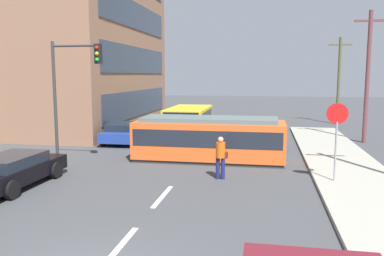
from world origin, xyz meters
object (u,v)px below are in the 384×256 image
Objects in this scene: city_bus at (189,119)px; stop_sign at (337,126)px; traffic_light_mast at (72,81)px; parked_sedan_mid at (13,170)px; parked_sedan_far at (125,132)px; utility_pole_mid at (368,75)px; streetcar_tram at (209,138)px; pedestrian_crossing at (221,155)px; utility_pole_far at (339,79)px.

stop_sign is (7.67, -11.17, 1.14)m from city_bus.
city_bus is 10.99m from traffic_light_mast.
parked_sedan_far is at bearing 86.02° from parked_sedan_mid.
traffic_light_mast is at bearing -90.57° from parked_sedan_far.
utility_pole_mid is at bearing 71.59° from stop_sign.
streetcar_tram reaches higher than city_bus.
pedestrian_crossing reaches higher than parked_sedan_mid.
streetcar_tram reaches higher than pedestrian_crossing.
utility_pole_far is at bearing 90.16° from utility_pole_mid.
stop_sign reaches higher than parked_sedan_mid.
streetcar_tram is 2.44× the size of stop_sign.
utility_pole_mid is at bearing -6.71° from city_bus.
parked_sedan_mid is at bearing -93.98° from parked_sedan_far.
utility_pole_mid reaches higher than utility_pole_far.
city_bus is at bearing 107.03° from pedestrian_crossing.
parked_sedan_far is 13.13m from stop_sign.
streetcar_tram is 8.24m from city_bus.
utility_pole_mid is 9.14m from utility_pole_far.
pedestrian_crossing is at bearing -72.97° from city_bus.
utility_pole_far is (10.93, 7.84, 2.64)m from city_bus.
traffic_light_mast reaches higher than stop_sign.
streetcar_tram is 4.20× the size of pedestrian_crossing.
streetcar_tram is 0.91× the size of utility_pole_mid.
utility_pole_far is at bearing 35.66° from city_bus.
parked_sedan_far is (0.68, 9.77, -0.00)m from parked_sedan_mid.
city_bus is 13.60m from stop_sign.
utility_pole_far reaches higher than parked_sedan_far.
streetcar_tram reaches higher than parked_sedan_far.
parked_sedan_mid is 0.83× the size of traffic_light_mast.
parked_sedan_far is at bearing 89.43° from traffic_light_mast.
utility_pole_mid is at bearing 52.76° from pedestrian_crossing.
streetcar_tram reaches higher than parked_sedan_mid.
utility_pole_far is at bearing 68.49° from pedestrian_crossing.
traffic_light_mast is 0.78× the size of utility_pole_far.
pedestrian_crossing is (3.43, -11.20, -0.11)m from city_bus.
parked_sedan_far is at bearing 146.02° from stop_sign.
utility_pole_far reaches higher than parked_sedan_mid.
parked_sedan_far is (-3.14, -3.89, -0.43)m from city_bus.
utility_pole_mid reaches higher than pedestrian_crossing.
utility_pole_far reaches higher than stop_sign.
streetcar_tram is 8.60m from parked_sedan_mid.
utility_pole_mid reaches higher than traffic_light_mast.
streetcar_tram is 1.29× the size of city_bus.
city_bus is 1.00× the size of traffic_light_mast.
stop_sign reaches higher than parked_sedan_far.
traffic_light_mast is 0.71× the size of utility_pole_mid.
city_bus is 5.02m from parked_sedan_far.
stop_sign is at bearing -33.98° from parked_sedan_far.
parked_sedan_far is 0.58× the size of utility_pole_far.
streetcar_tram is at bearing 42.50° from parked_sedan_mid.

